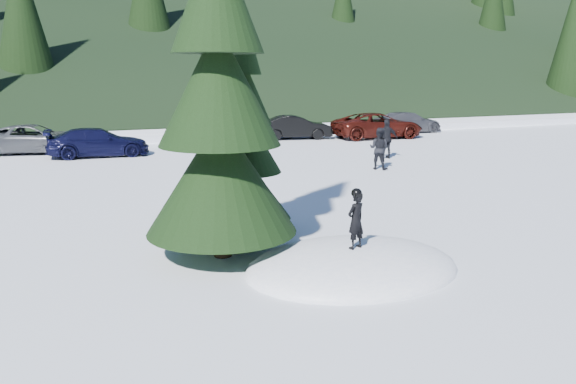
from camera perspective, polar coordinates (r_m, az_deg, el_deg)
name	(u,v)px	position (r m, az deg, el deg)	size (l,w,h in m)	color
ground	(352,269)	(11.57, 6.56, -7.76)	(200.00, 200.00, 0.00)	white
snow_mound	(352,269)	(11.57, 6.56, -7.76)	(4.48, 3.52, 0.96)	white
spruce_tall	(219,102)	(11.71, -7.03, 9.11)	(3.20, 3.20, 8.60)	black
spruce_short	(245,149)	(13.45, -4.41, 4.35)	(2.20, 2.20, 5.37)	black
child_skier	(356,220)	(11.14, 6.90, -2.88)	(0.42, 0.27, 1.14)	black
adult_0	(379,149)	(23.15, 9.23, 4.38)	(0.83, 0.64, 1.70)	black
adult_1	(387,139)	(26.12, 10.00, 5.33)	(1.05, 0.44, 1.80)	black
car_2	(34,139)	(30.13, -24.38, 4.95)	(2.32, 5.04, 1.40)	#4C4F54
car_3	(98,142)	(27.81, -18.74, 4.80)	(1.88, 4.62, 1.34)	black
car_4	(214,128)	(32.05, -7.55, 6.42)	(1.82, 4.53, 1.54)	gray
car_5	(296,127)	(33.26, 0.77, 6.59)	(1.47, 4.20, 1.39)	black
car_6	(378,125)	(34.13, 9.09, 6.69)	(2.51, 5.44, 1.51)	#3A0F0A
car_7	(408,122)	(37.56, 12.05, 6.95)	(1.90, 4.67, 1.36)	#44464B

